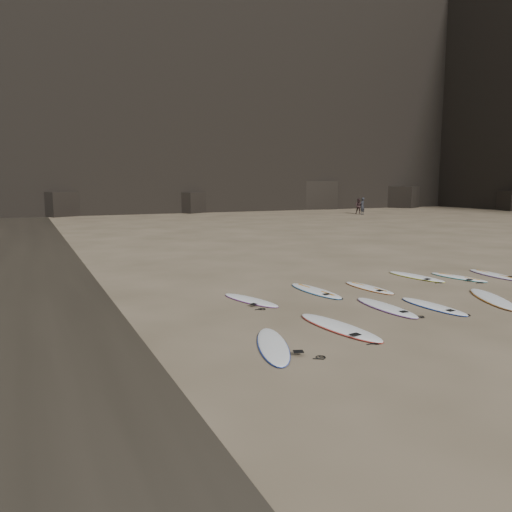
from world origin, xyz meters
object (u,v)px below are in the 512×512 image
at_px(surfboard_6, 315,291).
at_px(surfboard_10, 494,275).
at_px(surfboard_2, 386,307).
at_px(surfboard_9, 458,277).
at_px(surfboard_5, 251,300).
at_px(surfboard_8, 416,276).
at_px(surfboard_1, 339,327).
at_px(surfboard_4, 493,299).
at_px(person_a, 362,206).
at_px(person_b, 359,206).
at_px(surfboard_3, 433,306).
at_px(surfboard_7, 369,288).
at_px(surfboard_0, 273,345).

relative_size(surfboard_6, surfboard_10, 1.07).
bearing_deg(surfboard_2, surfboard_6, 104.63).
distance_m(surfboard_6, surfboard_9, 5.96).
bearing_deg(surfboard_5, surfboard_6, -11.11).
xyz_separation_m(surfboard_6, surfboard_9, (5.95, -0.23, -0.01)).
bearing_deg(surfboard_8, surfboard_1, -153.83).
bearing_deg(surfboard_4, surfboard_8, 109.75).
bearing_deg(surfboard_2, surfboard_8, 39.24).
xyz_separation_m(person_a, person_b, (0.57, 1.36, -0.08)).
xyz_separation_m(surfboard_1, person_a, (26.38, 34.21, 0.87)).
bearing_deg(surfboard_3, surfboard_8, 50.82).
relative_size(surfboard_3, surfboard_9, 1.04).
bearing_deg(surfboard_5, surfboard_8, -11.04).
distance_m(surfboard_4, surfboard_10, 4.33).
height_order(surfboard_4, person_a, person_a).
relative_size(person_a, person_b, 1.09).
bearing_deg(person_a, surfboard_2, 27.59).
relative_size(surfboard_4, person_b, 1.66).
height_order(surfboard_6, surfboard_9, surfboard_6).
relative_size(surfboard_4, surfboard_10, 1.16).
distance_m(surfboard_4, surfboard_7, 3.68).
distance_m(surfboard_1, surfboard_10, 9.70).
distance_m(surfboard_1, person_b, 44.64).
xyz_separation_m(surfboard_3, surfboard_4, (2.24, -0.09, 0.01)).
bearing_deg(surfboard_5, person_b, 31.83).
height_order(surfboard_4, surfboard_9, surfboard_4).
bearing_deg(person_a, surfboard_7, 27.01).
bearing_deg(person_a, surfboard_6, 24.56).
distance_m(person_a, person_b, 1.48).
xyz_separation_m(surfboard_3, surfboard_5, (-4.33, 2.83, -0.00)).
bearing_deg(surfboard_8, surfboard_10, -26.27).
bearing_deg(surfboard_3, surfboard_4, -4.77).
distance_m(surfboard_4, surfboard_9, 3.45).
distance_m(surfboard_2, person_a, 41.01).
distance_m(surfboard_0, person_a, 44.91).
height_order(surfboard_0, surfboard_3, surfboard_0).
bearing_deg(surfboard_9, surfboard_0, -168.59).
relative_size(surfboard_8, person_b, 1.47).
bearing_deg(surfboard_2, person_b, 55.28).
xyz_separation_m(surfboard_3, surfboard_9, (4.02, 2.86, -0.00)).
relative_size(surfboard_1, surfboard_2, 1.11).
relative_size(surfboard_1, surfboard_4, 1.00).
height_order(surfboard_0, surfboard_7, surfboard_0).
bearing_deg(surfboard_0, surfboard_6, 68.77).
relative_size(surfboard_5, surfboard_10, 0.94).
height_order(surfboard_0, surfboard_9, surfboard_0).
xyz_separation_m(surfboard_1, surfboard_3, (3.55, 0.59, -0.01)).
bearing_deg(person_a, surfboard_4, 32.19).
bearing_deg(surfboard_4, person_b, 85.69).
bearing_deg(surfboard_10, surfboard_0, -154.59).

